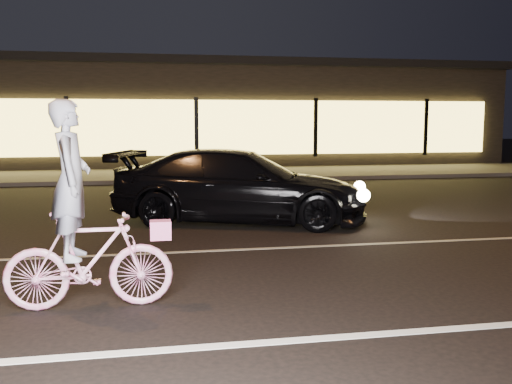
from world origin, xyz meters
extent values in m
plane|color=black|center=(0.00, 0.00, 0.00)|extent=(90.00, 90.00, 0.00)
cube|color=silver|center=(0.00, -1.50, 0.00)|extent=(60.00, 0.12, 0.01)
cube|color=gray|center=(0.00, 2.00, 0.00)|extent=(60.00, 0.10, 0.01)
cube|color=#383533|center=(0.00, 13.00, 0.06)|extent=(30.00, 4.00, 0.12)
cube|color=black|center=(0.00, 19.00, 2.00)|extent=(25.00, 8.00, 4.00)
cube|color=black|center=(0.00, 19.00, 4.05)|extent=(25.40, 8.40, 0.30)
cube|color=#FFDA59|center=(0.00, 14.90, 1.60)|extent=(23.00, 0.15, 2.00)
cube|color=black|center=(-4.50, 14.82, 1.60)|extent=(0.15, 0.08, 2.20)
cube|color=black|center=(0.00, 14.82, 1.60)|extent=(0.15, 0.08, 2.20)
cube|color=black|center=(4.50, 14.82, 1.60)|extent=(0.15, 0.08, 2.20)
cube|color=black|center=(9.00, 14.82, 1.60)|extent=(0.15, 0.08, 2.20)
imported|color=#DB3084|center=(-2.36, -0.29, 0.50)|extent=(1.66, 0.47, 1.00)
imported|color=white|center=(-2.50, -0.29, 1.31)|extent=(0.37, 0.57, 1.57)
cube|color=#ED5898|center=(-1.64, -0.29, 0.78)|extent=(0.21, 0.17, 0.19)
imported|color=black|center=(-0.11, 4.26, 0.67)|extent=(5.00, 3.22, 1.35)
sphere|color=#FFF2BF|center=(2.20, 4.16, 0.62)|extent=(0.22, 0.22, 0.22)
sphere|color=#FFF2BF|center=(1.82, 2.99, 0.62)|extent=(0.22, 0.22, 0.22)
camera|label=1|loc=(-1.75, -6.06, 1.89)|focal=40.00mm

